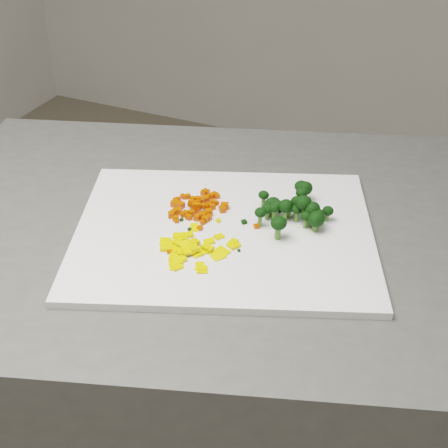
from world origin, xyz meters
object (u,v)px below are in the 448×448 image
at_px(carrot_pile, 194,201).
at_px(cutting_board, 224,233).
at_px(pepper_pile, 198,244).
at_px(counter_block, 220,413).
at_px(broccoli_pile, 293,203).

bearing_deg(carrot_pile, cutting_board, -26.77).
bearing_deg(carrot_pile, pepper_pile, -60.91).
bearing_deg(pepper_pile, carrot_pile, 119.09).
height_order(counter_block, broccoli_pile, broccoli_pile).
relative_size(counter_block, broccoli_pile, 8.05).
bearing_deg(counter_block, broccoli_pile, 20.98).
xyz_separation_m(counter_block, pepper_pile, (0.01, -0.09, 0.47)).
distance_m(cutting_board, pepper_pile, 0.06).
bearing_deg(counter_block, carrot_pile, 174.87).
xyz_separation_m(carrot_pile, pepper_pile, (0.05, -0.09, -0.01)).
bearing_deg(cutting_board, pepper_pile, -104.03).
xyz_separation_m(cutting_board, broccoli_pile, (0.08, 0.07, 0.03)).
bearing_deg(broccoli_pile, cutting_board, -140.61).
relative_size(counter_block, cutting_board, 2.15).
height_order(counter_block, pepper_pile, pepper_pile).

